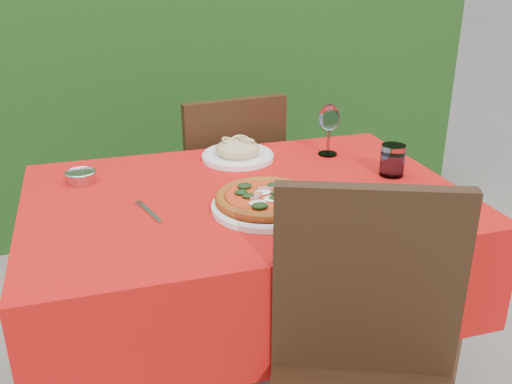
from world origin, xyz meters
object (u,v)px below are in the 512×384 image
object	(u,v)px
chair_near	(366,374)
pizza_plate	(266,201)
steel_ramekin	(81,177)
wine_glass	(329,120)
pasta_plate	(238,152)
chair_far	(228,186)
fork	(151,213)
water_glass	(392,162)

from	to	relation	value
chair_near	pizza_plate	size ratio (longest dim) A/B	2.75
chair_near	steel_ramekin	distance (m)	1.02
chair_near	wine_glass	xyz separation A→B (m)	(0.26, 0.84, 0.33)
pizza_plate	pasta_plate	xyz separation A→B (m)	(0.03, 0.42, -0.00)
pasta_plate	wine_glass	xyz separation A→B (m)	(0.31, -0.05, 0.10)
chair_far	pizza_plate	world-z (taller)	chair_far
chair_far	fork	size ratio (longest dim) A/B	5.11
water_glass	fork	xyz separation A→B (m)	(-0.77, -0.07, -0.04)
pizza_plate	fork	distance (m)	0.31
chair_far	fork	bearing A→B (deg)	54.32
fork	wine_glass	bearing A→B (deg)	10.04
fork	water_glass	bearing A→B (deg)	-10.21
chair_near	wine_glass	distance (m)	0.94
chair_far	water_glass	world-z (taller)	chair_far
fork	chair_near	bearing A→B (deg)	-69.23
chair_far	fork	xyz separation A→B (m)	(-0.38, -0.69, 0.24)
pasta_plate	fork	bearing A→B (deg)	-133.53
wine_glass	steel_ramekin	size ratio (longest dim) A/B	2.08
pasta_plate	water_glass	size ratio (longest dim) A/B	2.44
pasta_plate	wine_glass	world-z (taller)	wine_glass
pizza_plate	steel_ramekin	world-z (taller)	pizza_plate
chair_near	chair_far	bearing A→B (deg)	112.22
pizza_plate	steel_ramekin	size ratio (longest dim) A/B	3.98
wine_glass	fork	xyz separation A→B (m)	(-0.65, -0.31, -0.12)
pizza_plate	steel_ramekin	xyz separation A→B (m)	(-0.48, 0.36, -0.01)
pasta_plate	steel_ramekin	xyz separation A→B (m)	(-0.52, -0.06, -0.01)
wine_glass	chair_near	bearing A→B (deg)	-107.37
water_glass	steel_ramekin	world-z (taller)	water_glass
water_glass	fork	distance (m)	0.77
pasta_plate	wine_glass	bearing A→B (deg)	-8.55
wine_glass	fork	size ratio (longest dim) A/B	1.02
chair_near	chair_far	size ratio (longest dim) A/B	1.05
chair_near	chair_far	xyz separation A→B (m)	(-0.01, 1.22, -0.03)
pasta_plate	pizza_plate	bearing A→B (deg)	-94.70
pasta_plate	wine_glass	distance (m)	0.33
chair_near	pasta_plate	distance (m)	0.92
chair_near	water_glass	distance (m)	0.75
chair_far	water_glass	bearing A→B (deg)	115.40
fork	pasta_plate	bearing A→B (deg)	30.99
chair_near	fork	distance (m)	0.69
chair_near	steel_ramekin	bearing A→B (deg)	146.29
chair_far	water_glass	xyz separation A→B (m)	(0.38, -0.62, 0.28)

